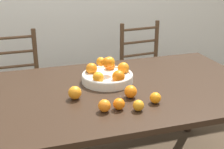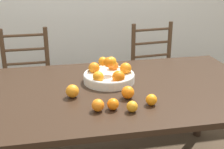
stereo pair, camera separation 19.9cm
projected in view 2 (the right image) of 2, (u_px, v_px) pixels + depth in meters
The scene contains 10 objects.
dining_table at pixel (114, 99), 2.03m from camera, with size 1.91×1.09×0.73m.
fruit_bowl at pixel (109, 75), 2.10m from camera, with size 0.35×0.35×0.17m.
orange_loose_0 at pixel (151, 100), 1.77m from camera, with size 0.07×0.07×0.07m.
orange_loose_1 at pixel (128, 92), 1.86m from camera, with size 0.08×0.08×0.08m.
orange_loose_2 at pixel (72, 91), 1.87m from camera, with size 0.08×0.08×0.08m.
orange_loose_3 at pixel (113, 104), 1.72m from camera, with size 0.07×0.07×0.07m.
orange_loose_4 at pixel (98, 105), 1.70m from camera, with size 0.07×0.07×0.07m.
orange_loose_5 at pixel (132, 107), 1.70m from camera, with size 0.06×0.06×0.06m.
chair_left at pixel (27, 83), 2.76m from camera, with size 0.43×0.41×0.94m.
chair_right at pixel (156, 74), 2.98m from camera, with size 0.46×0.44×0.94m.
Camera 2 is at (-0.37, -1.81, 1.53)m, focal length 50.00 mm.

